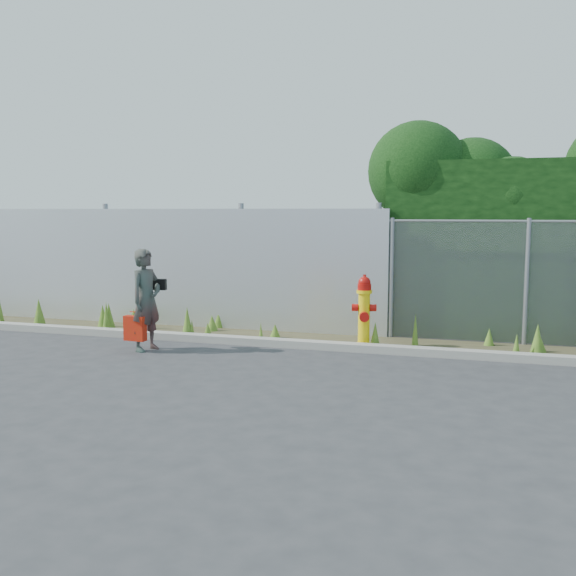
# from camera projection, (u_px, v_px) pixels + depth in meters

# --- Properties ---
(ground) EXTENTS (80.00, 80.00, 0.00)m
(ground) POSITION_uv_depth(u_px,v_px,m) (279.00, 377.00, 8.41)
(ground) COLOR #323335
(ground) RESTS_ON ground
(curb) EXTENTS (16.00, 0.22, 0.12)m
(curb) POSITION_uv_depth(u_px,v_px,m) (313.00, 345.00, 10.11)
(curb) COLOR gray
(curb) RESTS_ON ground
(weed_strip) EXTENTS (16.00, 1.29, 0.54)m
(weed_strip) POSITION_uv_depth(u_px,v_px,m) (287.00, 331.00, 10.85)
(weed_strip) COLOR #433D26
(weed_strip) RESTS_ON ground
(corrugated_fence) EXTENTS (8.50, 0.21, 2.30)m
(corrugated_fence) POSITION_uv_depth(u_px,v_px,m) (162.00, 267.00, 12.05)
(corrugated_fence) COLOR silver
(corrugated_fence) RESTS_ON ground
(fire_hydrant) EXTENTS (0.39, 0.35, 1.17)m
(fire_hydrant) POSITION_uv_depth(u_px,v_px,m) (364.00, 312.00, 10.16)
(fire_hydrant) COLOR yellow
(fire_hydrant) RESTS_ON ground
(woman) EXTENTS (0.52, 0.66, 1.58)m
(woman) POSITION_uv_depth(u_px,v_px,m) (146.00, 300.00, 9.91)
(woman) COLOR #0F6454
(woman) RESTS_ON ground
(red_tote_bag) EXTENTS (0.35, 0.13, 0.45)m
(red_tote_bag) POSITION_uv_depth(u_px,v_px,m) (135.00, 328.00, 9.86)
(red_tote_bag) COLOR #A02509
(black_shoulder_bag) EXTENTS (0.23, 0.10, 0.17)m
(black_shoulder_bag) POSITION_uv_depth(u_px,v_px,m) (159.00, 284.00, 10.10)
(black_shoulder_bag) COLOR black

